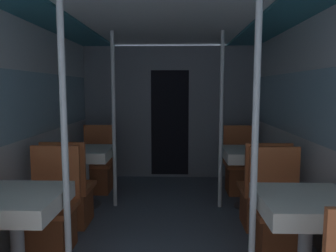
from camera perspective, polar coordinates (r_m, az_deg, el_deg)
The scene contains 18 objects.
wall_left at distance 3.85m, azimuth -23.21°, elevation 0.43°, with size 0.05×6.57×2.24m.
wall_right at distance 3.74m, azimuth 22.89°, elevation 0.28°, with size 0.05×6.57×2.24m.
ceiling_panel at distance 3.55m, azimuth -0.51°, elevation 18.75°, with size 2.98×6.57×0.07m.
bulkhead_far at distance 5.62m, azimuth 0.34°, elevation 2.31°, with size 2.92×0.09×2.24m.
dining_table_left_0 at distance 2.74m, azimuth -25.02°, elevation -12.77°, with size 0.68×0.68×0.76m.
chair_left_far_0 at distance 3.39m, azimuth -19.88°, elevation -15.31°, with size 0.48×0.48×0.97m.
support_pole_left_0 at distance 2.48m, azimuth -17.55°, elevation -3.29°, with size 0.05×0.05×2.24m.
dining_table_left_1 at distance 4.38m, azimuth -14.28°, elevation -5.22°, with size 0.68×0.68×0.76m.
chair_left_near_1 at distance 3.91m, azimuth -16.66°, elevation -12.24°, with size 0.48×0.48×0.97m.
chair_left_far_1 at distance 5.05m, azimuth -12.23°, elevation -7.84°, with size 0.48×0.48×0.97m.
support_pole_left_1 at distance 4.22m, azimuth -9.43°, elevation 0.89°, with size 0.05×0.05×2.24m.
dining_table_right_0 at distance 2.64m, azimuth 23.00°, elevation -13.45°, with size 0.68×0.68×0.76m.
chair_right_far_0 at distance 3.31m, azimuth 18.70°, elevation -15.84°, with size 0.48×0.48×0.97m.
support_pole_right_0 at distance 2.40m, azimuth 14.89°, elevation -3.50°, with size 0.05×0.05×2.24m.
dining_table_right_1 at distance 4.32m, azimuth 14.22°, elevation -5.40°, with size 0.68×0.68×0.76m.
chair_right_near_1 at distance 3.84m, azimuth 16.09°, elevation -12.59°, with size 0.48×0.48×0.97m.
chair_right_far_1 at distance 4.99m, azimuth 12.56°, elevation -8.02°, with size 0.48×0.48×0.97m.
support_pole_right_1 at distance 4.18m, azimuth 9.23°, elevation 0.83°, with size 0.05×0.05×2.24m.
Camera 1 is at (0.13, -1.58, 1.53)m, focal length 35.00 mm.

